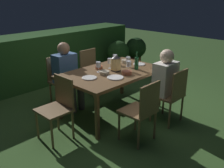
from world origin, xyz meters
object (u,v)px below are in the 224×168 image
chair_side_right_b (92,70)px  bowl_bread (127,72)px  chair_side_left_b (172,94)px  chair_side_right_a (61,78)px  potted_plant_corner (136,50)px  wine_glass_c (115,58)px  plate_a (89,78)px  wine_glass_a (129,64)px  wine_glass_d (110,61)px  person_in_cream (161,81)px  wine_glass_e (98,65)px  chair_head_near (58,105)px  plate_b (115,77)px  person_in_blue (67,73)px  bowl_dip (104,73)px  wine_glass_b (128,60)px  lantern_centerpiece (116,62)px  bowl_olives (99,67)px  plate_c (139,64)px  chair_side_left_a (142,109)px  green_bottle_on_table (136,63)px  bowl_salad (125,61)px  potted_plant_by_hedge (118,55)px

chair_side_right_b → bowl_bread: 1.25m
chair_side_right_b → chair_side_left_b: bearing=-90.0°
chair_side_right_a → potted_plant_corner: (2.86, 0.59, -0.03)m
wine_glass_c → plate_a: bearing=-162.9°
chair_side_right_a → wine_glass_a: size_ratio=5.15×
wine_glass_d → bowl_bread: size_ratio=1.11×
person_in_cream → wine_glass_e: 1.02m
chair_side_right_b → bowl_bread: size_ratio=5.72×
chair_head_near → plate_b: chair_head_near is taller
person_in_blue → bowl_dip: (0.17, -0.73, 0.12)m
person_in_blue → wine_glass_a: bearing=-57.7°
wine_glass_a → wine_glass_b: size_ratio=1.00×
lantern_centerpiece → bowl_olives: 0.33m
lantern_centerpiece → wine_glass_b: lantern_centerpiece is taller
wine_glass_e → plate_c: 0.83m
plate_b → chair_head_near: bearing=163.1°
chair_side_left_b → bowl_olives: bearing=109.8°
plate_a → person_in_blue: bearing=80.9°
chair_side_left_a → plate_b: chair_side_left_a is taller
chair_side_left_a → plate_c: chair_side_left_a is taller
wine_glass_e → plate_c: size_ratio=0.81×
plate_a → plate_c: 1.10m
wine_glass_e → bowl_bread: wine_glass_e is taller
green_bottle_on_table → bowl_salad: bearing=67.1°
chair_side_left_b → green_bottle_on_table: green_bottle_on_table is taller
person_in_cream → chair_head_near: (-1.44, 0.71, -0.15)m
person_in_cream → chair_side_left_a: (-0.74, -0.20, -0.15)m
person_in_blue → green_bottle_on_table: 1.19m
wine_glass_b → bowl_olives: wine_glass_b is taller
wine_glass_d → plate_b: bearing=-126.9°
wine_glass_b → chair_side_right_a: bearing=129.6°
plate_a → bowl_dip: bowl_dip is taller
bowl_salad → potted_plant_by_hedge: 1.74m
wine_glass_e → bowl_bread: bearing=-60.3°
chair_side_right_b → wine_glass_e: size_ratio=5.15×
chair_side_left_a → bowl_salad: 1.43m
chair_side_right_b → lantern_centerpiece: size_ratio=3.28×
chair_side_right_a → chair_side_right_b: bearing=0.0°
wine_glass_b → potted_plant_by_hedge: bearing=47.5°
wine_glass_d → bowl_bread: bearing=-96.8°
plate_a → bowl_bread: bowl_bread is taller
person_in_cream → lantern_centerpiece: person_in_cream is taller
bowl_bread → lantern_centerpiece: bearing=88.7°
plate_c → wine_glass_c: bearing=128.8°
chair_side_left_b → wine_glass_e: size_ratio=5.15×
chair_side_left_a → plate_b: size_ratio=3.51×
plate_c → wine_glass_d: bearing=157.4°
chair_side_right_a → person_in_cream: size_ratio=0.76×
wine_glass_e → potted_plant_corner: wine_glass_e is taller
bowl_bread → chair_side_left_a: bearing=-123.7°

